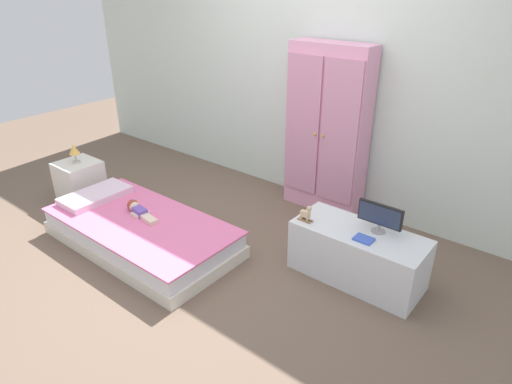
# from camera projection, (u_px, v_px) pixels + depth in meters

# --- Properties ---
(ground_plane) EXTENTS (10.00, 10.00, 0.02)m
(ground_plane) POSITION_uv_depth(u_px,v_px,m) (200.00, 262.00, 3.53)
(ground_plane) COLOR brown
(back_wall) EXTENTS (6.40, 0.05, 2.70)m
(back_wall) POSITION_uv_depth(u_px,v_px,m) (315.00, 60.00, 4.04)
(back_wall) COLOR silver
(back_wall) RESTS_ON ground_plane
(bed) EXTENTS (1.65, 0.83, 0.24)m
(bed) POSITION_uv_depth(u_px,v_px,m) (142.00, 232.00, 3.69)
(bed) COLOR silver
(bed) RESTS_ON ground_plane
(pillow) EXTENTS (0.32, 0.59, 0.06)m
(pillow) POSITION_uv_depth(u_px,v_px,m) (96.00, 195.00, 3.97)
(pillow) COLOR silver
(pillow) RESTS_ON bed
(doll) EXTENTS (0.39, 0.15, 0.10)m
(doll) POSITION_uv_depth(u_px,v_px,m) (137.00, 209.00, 3.72)
(doll) COLOR #6B4CB2
(doll) RESTS_ON bed
(nightstand) EXTENTS (0.37, 0.37, 0.42)m
(nightstand) POSITION_uv_depth(u_px,v_px,m) (80.00, 182.00, 4.36)
(nightstand) COLOR silver
(nightstand) RESTS_ON ground_plane
(table_lamp) EXTENTS (0.10, 0.10, 0.18)m
(table_lamp) POSITION_uv_depth(u_px,v_px,m) (74.00, 150.00, 4.21)
(table_lamp) COLOR #B7B2AD
(table_lamp) RESTS_ON nightstand
(wardrobe) EXTENTS (0.75, 0.29, 1.54)m
(wardrobe) POSITION_uv_depth(u_px,v_px,m) (327.00, 131.00, 4.01)
(wardrobe) COLOR #E599BC
(wardrobe) RESTS_ON ground_plane
(tv_stand) EXTENTS (0.95, 0.42, 0.40)m
(tv_stand) POSITION_uv_depth(u_px,v_px,m) (358.00, 255.00, 3.25)
(tv_stand) COLOR silver
(tv_stand) RESTS_ON ground_plane
(tv_monitor) EXTENTS (0.32, 0.10, 0.22)m
(tv_monitor) POSITION_uv_depth(u_px,v_px,m) (380.00, 216.00, 3.09)
(tv_monitor) COLOR #99999E
(tv_monitor) RESTS_ON tv_stand
(rocking_horse_toy) EXTENTS (0.11, 0.04, 0.13)m
(rocking_horse_toy) POSITION_uv_depth(u_px,v_px,m) (306.00, 213.00, 3.26)
(rocking_horse_toy) COLOR #8E6642
(rocking_horse_toy) RESTS_ON tv_stand
(book_blue) EXTENTS (0.13, 0.10, 0.01)m
(book_blue) POSITION_uv_depth(u_px,v_px,m) (364.00, 239.00, 3.05)
(book_blue) COLOR blue
(book_blue) RESTS_ON tv_stand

